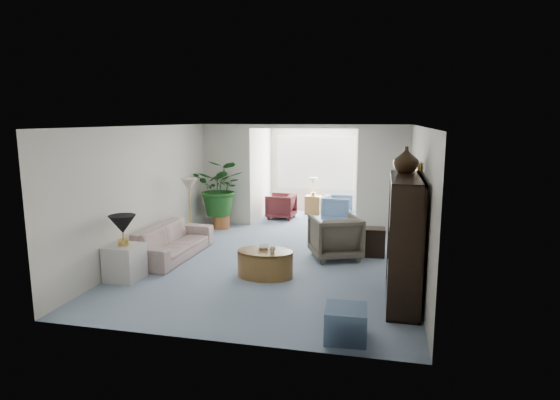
% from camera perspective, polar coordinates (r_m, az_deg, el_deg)
% --- Properties ---
extents(floor, '(6.00, 6.00, 0.00)m').
position_cam_1_polar(floor, '(8.51, -0.90, -8.01)').
color(floor, '#899BB5').
rests_on(floor, ground).
extents(sunroom_floor, '(2.60, 2.60, 0.00)m').
position_cam_1_polar(sunroom_floor, '(12.39, 3.57, -2.27)').
color(sunroom_floor, '#899BB5').
rests_on(sunroom_floor, ground).
extents(back_pier_left, '(1.20, 0.12, 2.50)m').
position_cam_1_polar(back_pier_left, '(11.59, -6.57, 3.09)').
color(back_pier_left, beige).
rests_on(back_pier_left, ground).
extents(back_pier_right, '(1.20, 0.12, 2.50)m').
position_cam_1_polar(back_pier_right, '(10.95, 12.58, 2.52)').
color(back_pier_right, beige).
rests_on(back_pier_right, ground).
extents(back_header, '(2.60, 0.12, 0.10)m').
position_cam_1_polar(back_header, '(11.03, 2.78, 9.05)').
color(back_header, beige).
rests_on(back_header, back_pier_left).
extents(window_pane, '(2.20, 0.02, 1.50)m').
position_cam_1_polar(window_pane, '(13.24, 4.39, 4.63)').
color(window_pane, white).
extents(window_blinds, '(2.20, 0.02, 1.50)m').
position_cam_1_polar(window_blinds, '(13.21, 4.37, 4.62)').
color(window_blinds, white).
extents(framed_picture, '(0.04, 0.50, 0.40)m').
position_cam_1_polar(framed_picture, '(7.84, 16.67, 2.77)').
color(framed_picture, beige).
extents(sofa, '(0.91, 2.13, 0.61)m').
position_cam_1_polar(sofa, '(9.15, -13.14, -4.98)').
color(sofa, beige).
rests_on(sofa, ground).
extents(end_table, '(0.55, 0.55, 0.58)m').
position_cam_1_polar(end_table, '(8.11, -18.60, -7.29)').
color(end_table, silver).
rests_on(end_table, ground).
extents(table_lamp, '(0.44, 0.44, 0.30)m').
position_cam_1_polar(table_lamp, '(7.95, -18.85, -2.86)').
color(table_lamp, black).
rests_on(table_lamp, end_table).
extents(floor_lamp, '(0.36, 0.36, 0.28)m').
position_cam_1_polar(floor_lamp, '(9.96, -11.14, 1.84)').
color(floor_lamp, beige).
rests_on(floor_lamp, ground).
extents(coffee_table, '(1.18, 1.18, 0.45)m').
position_cam_1_polar(coffee_table, '(7.85, -1.85, -7.84)').
color(coffee_table, brown).
rests_on(coffee_table, ground).
extents(coffee_bowl, '(0.26, 0.26, 0.05)m').
position_cam_1_polar(coffee_bowl, '(7.88, -2.03, -5.86)').
color(coffee_bowl, silver).
rests_on(coffee_bowl, coffee_table).
extents(coffee_cup, '(0.13, 0.13, 0.10)m').
position_cam_1_polar(coffee_cup, '(7.64, -0.95, -6.18)').
color(coffee_cup, beige).
rests_on(coffee_cup, coffee_table).
extents(wingback_chair, '(1.16, 1.18, 0.83)m').
position_cam_1_polar(wingback_chair, '(8.88, 6.81, -4.53)').
color(wingback_chair, '#5B5548').
rests_on(wingback_chair, ground).
extents(side_table_dark, '(0.47, 0.39, 0.55)m').
position_cam_1_polar(side_table_dark, '(9.17, 11.36, -5.09)').
color(side_table_dark, black).
rests_on(side_table_dark, ground).
extents(entertainment_cabinet, '(0.44, 1.64, 1.83)m').
position_cam_1_polar(entertainment_cabinet, '(6.88, 15.02, -4.78)').
color(entertainment_cabinet, black).
rests_on(entertainment_cabinet, ground).
extents(cabinet_urn, '(0.38, 0.38, 0.39)m').
position_cam_1_polar(cabinet_urn, '(7.19, 15.28, 4.82)').
color(cabinet_urn, black).
rests_on(cabinet_urn, entertainment_cabinet).
extents(ottoman, '(0.52, 0.52, 0.40)m').
position_cam_1_polar(ottoman, '(5.81, 8.11, -14.83)').
color(ottoman, slate).
rests_on(ottoman, ground).
extents(plant_pot, '(0.40, 0.40, 0.32)m').
position_cam_1_polar(plant_pot, '(11.35, -7.22, -2.65)').
color(plant_pot, '#A85F31').
rests_on(plant_pot, ground).
extents(house_plant, '(1.21, 1.05, 1.35)m').
position_cam_1_polar(house_plant, '(11.20, -7.32, 1.52)').
color(house_plant, '#1C501B').
rests_on(house_plant, plant_pot).
extents(sunroom_chair_blue, '(0.77, 0.75, 0.67)m').
position_cam_1_polar(sunroom_chair_blue, '(12.09, 7.09, -1.03)').
color(sunroom_chair_blue, slate).
rests_on(sunroom_chair_blue, ground).
extents(sunroom_chair_maroon, '(0.76, 0.74, 0.66)m').
position_cam_1_polar(sunroom_chair_maroon, '(12.33, 0.13, -0.76)').
color(sunroom_chair_maroon, maroon).
rests_on(sunroom_chair_maroon, ground).
extents(sunroom_table, '(0.44, 0.35, 0.51)m').
position_cam_1_polar(sunroom_table, '(12.93, 4.10, -0.61)').
color(sunroom_table, brown).
rests_on(sunroom_table, ground).
extents(shelf_clutter, '(0.30, 0.92, 0.61)m').
position_cam_1_polar(shelf_clutter, '(6.76, 14.60, -6.12)').
color(shelf_clutter, '#393633').
rests_on(shelf_clutter, entertainment_cabinet).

